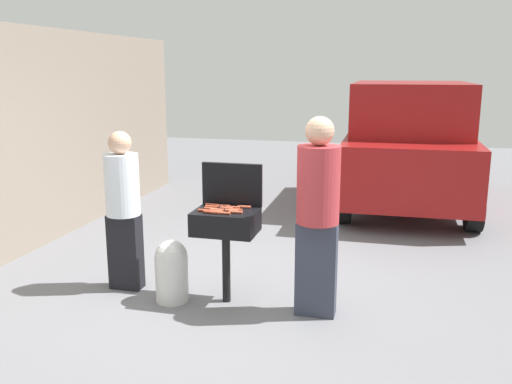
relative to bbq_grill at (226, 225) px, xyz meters
name	(u,v)px	position (x,y,z in m)	size (l,w,h in m)	color
ground_plane	(237,296)	(0.07, 0.14, -0.77)	(24.00, 24.00, 0.00)	slate
house_wall_side	(29,139)	(-2.93, 1.14, 0.60)	(0.24, 8.00, 2.75)	gray
bbq_grill	(226,225)	(0.00, 0.00, 0.00)	(0.60, 0.44, 0.92)	black
grill_lid_open	(232,184)	(0.00, 0.22, 0.35)	(0.60, 0.05, 0.42)	black
hot_dog_0	(236,210)	(0.10, 0.01, 0.16)	(0.03, 0.03, 0.13)	#AD4228
hot_dog_1	(212,207)	(-0.16, 0.07, 0.16)	(0.03, 0.03, 0.13)	#AD4228
hot_dog_2	(224,206)	(-0.06, 0.13, 0.16)	(0.03, 0.03, 0.13)	#C6593D
hot_dog_3	(232,210)	(0.07, -0.02, 0.16)	(0.03, 0.03, 0.13)	#C6593D
hot_dog_4	(216,211)	(-0.06, -0.10, 0.16)	(0.03, 0.03, 0.13)	#C6593D
hot_dog_5	(233,207)	(0.05, 0.09, 0.16)	(0.03, 0.03, 0.13)	#B74C33
hot_dog_6	(236,212)	(0.12, -0.07, 0.16)	(0.03, 0.03, 0.13)	#C6593D
hot_dog_7	(212,205)	(-0.19, 0.14, 0.16)	(0.03, 0.03, 0.13)	#AD4228
hot_dog_8	(217,210)	(-0.07, -0.04, 0.16)	(0.03, 0.03, 0.13)	#C6593D
hot_dog_9	(224,213)	(0.02, -0.13, 0.16)	(0.03, 0.03, 0.13)	#B74C33
hot_dog_10	(244,207)	(0.14, 0.14, 0.16)	(0.03, 0.03, 0.13)	#C6593D
hot_dog_11	(211,209)	(-0.15, -0.01, 0.16)	(0.03, 0.03, 0.13)	#B74C33
hot_dog_12	(227,208)	(0.00, 0.05, 0.16)	(0.03, 0.03, 0.13)	#C6593D
hot_dog_13	(210,212)	(-0.11, -0.13, 0.16)	(0.03, 0.03, 0.13)	#AD4228
hot_dog_14	(205,211)	(-0.18, -0.09, 0.16)	(0.03, 0.03, 0.13)	#AD4228
propane_tank	(172,270)	(-0.52, -0.12, -0.45)	(0.32, 0.32, 0.62)	silver
person_left	(123,205)	(-1.11, 0.07, 0.11)	(0.34, 0.34, 1.64)	black
person_right	(318,210)	(0.89, -0.06, 0.22)	(0.39, 0.39, 1.83)	#333847
parked_minivan	(407,143)	(1.72, 4.61, 0.25)	(2.07, 4.42, 2.02)	maroon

